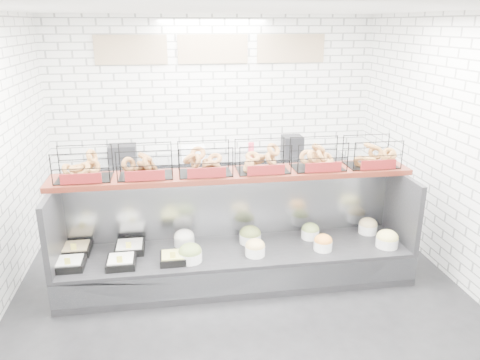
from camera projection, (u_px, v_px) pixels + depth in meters
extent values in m
plane|color=black|center=(241.00, 293.00, 5.23)|extent=(5.50, 5.50, 0.00)
cube|color=white|center=(214.00, 115.00, 7.33)|extent=(5.00, 0.02, 3.00)
cube|color=white|center=(466.00, 155.00, 5.12)|extent=(0.02, 5.50, 3.00)
cube|color=white|center=(241.00, 8.00, 4.28)|extent=(5.00, 5.50, 0.02)
cube|color=tan|center=(131.00, 50.00, 6.81)|extent=(1.05, 0.03, 0.42)
cube|color=tan|center=(213.00, 49.00, 6.98)|extent=(1.05, 0.03, 0.42)
cube|color=tan|center=(291.00, 48.00, 7.16)|extent=(1.05, 0.03, 0.42)
cube|color=black|center=(237.00, 264.00, 5.45)|extent=(4.00, 0.90, 0.40)
cube|color=#93969B|center=(243.00, 282.00, 5.04)|extent=(4.00, 0.03, 0.28)
cube|color=#93969B|center=(232.00, 204.00, 5.64)|extent=(4.00, 0.08, 0.80)
cube|color=black|center=(54.00, 228.00, 4.97)|extent=(0.06, 0.90, 0.80)
cube|color=black|center=(401.00, 207.00, 5.55)|extent=(0.06, 0.90, 0.80)
cube|color=black|center=(70.00, 264.00, 4.96)|extent=(0.30, 0.30, 0.08)
cube|color=silver|center=(70.00, 261.00, 4.95)|extent=(0.25, 0.25, 0.04)
cube|color=#FFF158|center=(67.00, 261.00, 4.83)|extent=(0.06, 0.01, 0.08)
cube|color=black|center=(76.00, 250.00, 5.28)|extent=(0.32, 0.32, 0.08)
cube|color=tan|center=(76.00, 247.00, 5.27)|extent=(0.27, 0.27, 0.04)
cube|color=#FFF158|center=(74.00, 247.00, 5.15)|extent=(0.06, 0.01, 0.08)
cube|color=black|center=(121.00, 262.00, 5.00)|extent=(0.31, 0.31, 0.08)
cube|color=white|center=(121.00, 259.00, 4.99)|extent=(0.26, 0.26, 0.04)
cube|color=#FFF158|center=(120.00, 260.00, 4.87)|extent=(0.06, 0.01, 0.08)
cube|color=black|center=(130.00, 248.00, 5.32)|extent=(0.33, 0.33, 0.08)
cube|color=white|center=(130.00, 245.00, 5.31)|extent=(0.28, 0.28, 0.04)
cube|color=#FFF158|center=(129.00, 245.00, 5.18)|extent=(0.06, 0.01, 0.08)
cube|color=black|center=(173.00, 258.00, 5.08)|extent=(0.28, 0.28, 0.08)
cube|color=#DCDB70|center=(173.00, 256.00, 5.07)|extent=(0.24, 0.24, 0.04)
cube|color=#FFF158|center=(173.00, 255.00, 4.96)|extent=(0.06, 0.01, 0.08)
cylinder|color=white|center=(190.00, 256.00, 5.10)|extent=(0.26, 0.26, 0.11)
ellipsoid|color=olive|center=(190.00, 251.00, 5.08)|extent=(0.25, 0.25, 0.18)
cylinder|color=white|center=(184.00, 241.00, 5.46)|extent=(0.24, 0.24, 0.11)
ellipsoid|color=white|center=(184.00, 236.00, 5.44)|extent=(0.23, 0.23, 0.16)
cylinder|color=white|center=(255.00, 250.00, 5.23)|extent=(0.22, 0.22, 0.11)
ellipsoid|color=#DCBA70|center=(255.00, 246.00, 5.21)|extent=(0.22, 0.22, 0.15)
cylinder|color=white|center=(250.00, 238.00, 5.53)|extent=(0.26, 0.26, 0.11)
ellipsoid|color=olive|center=(250.00, 233.00, 5.51)|extent=(0.25, 0.25, 0.18)
cylinder|color=white|center=(323.00, 245.00, 5.35)|extent=(0.21, 0.21, 0.11)
ellipsoid|color=orange|center=(323.00, 240.00, 5.33)|extent=(0.21, 0.21, 0.15)
cylinder|color=white|center=(310.00, 234.00, 5.65)|extent=(0.21, 0.21, 0.11)
ellipsoid|color=#7F944B|center=(310.00, 229.00, 5.63)|extent=(0.21, 0.21, 0.15)
cylinder|color=white|center=(387.00, 242.00, 5.43)|extent=(0.26, 0.26, 0.11)
ellipsoid|color=#E5D875|center=(387.00, 237.00, 5.41)|extent=(0.25, 0.25, 0.18)
cylinder|color=white|center=(368.00, 228.00, 5.79)|extent=(0.23, 0.23, 0.11)
ellipsoid|color=tan|center=(368.00, 224.00, 5.77)|extent=(0.22, 0.22, 0.16)
cube|color=#44160E|center=(234.00, 174.00, 5.33)|extent=(4.10, 0.50, 0.06)
cube|color=black|center=(83.00, 164.00, 5.03)|extent=(0.60, 0.38, 0.34)
cube|color=maroon|center=(81.00, 179.00, 4.87)|extent=(0.42, 0.02, 0.11)
cube|color=black|center=(145.00, 161.00, 5.12)|extent=(0.60, 0.38, 0.34)
cube|color=maroon|center=(145.00, 176.00, 4.96)|extent=(0.42, 0.02, 0.11)
cube|color=black|center=(205.00, 159.00, 5.22)|extent=(0.60, 0.38, 0.34)
cube|color=maroon|center=(207.00, 173.00, 5.06)|extent=(0.42, 0.02, 0.11)
cube|color=black|center=(263.00, 156.00, 5.31)|extent=(0.60, 0.38, 0.34)
cube|color=maroon|center=(266.00, 170.00, 5.16)|extent=(0.42, 0.02, 0.11)
cube|color=black|center=(318.00, 154.00, 5.41)|extent=(0.60, 0.38, 0.34)
cube|color=maroon|center=(323.00, 167.00, 5.25)|extent=(0.42, 0.02, 0.11)
cube|color=black|center=(372.00, 152.00, 5.50)|extent=(0.60, 0.38, 0.34)
cube|color=maroon|center=(378.00, 165.00, 5.35)|extent=(0.42, 0.02, 0.11)
cube|color=#93969B|center=(217.00, 185.00, 7.37)|extent=(4.00, 0.60, 0.90)
cube|color=black|center=(122.00, 153.00, 7.02)|extent=(0.40, 0.30, 0.24)
cube|color=silver|center=(193.00, 152.00, 7.17)|extent=(0.35, 0.28, 0.18)
cylinder|color=#DE374D|center=(251.00, 149.00, 7.24)|extent=(0.09, 0.09, 0.22)
cube|color=black|center=(292.00, 145.00, 7.32)|extent=(0.30, 0.30, 0.30)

